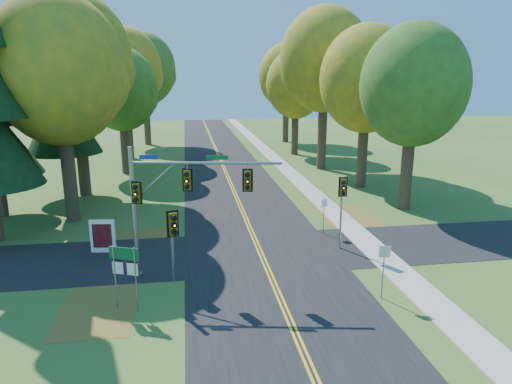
{
  "coord_description": "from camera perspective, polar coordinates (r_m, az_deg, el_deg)",
  "views": [
    {
      "loc": [
        -3.67,
        -20.68,
        9.15
      ],
      "look_at": [
        -0.14,
        2.51,
        3.2
      ],
      "focal_mm": 32.0,
      "sensor_mm": 36.0,
      "label": 1
    }
  ],
  "objects": [
    {
      "name": "tree_w_e",
      "position": [
        64.99,
        -13.75,
        14.65
      ],
      "size": [
        8.4,
        8.4,
        14.97
      ],
      "color": "#38281C",
      "rests_on": "ground"
    },
    {
      "name": "ground",
      "position": [
        22.91,
        1.3,
        -9.31
      ],
      "size": [
        160.0,
        160.0,
        0.0
      ],
      "primitive_type": "plane",
      "color": "#2E541D",
      "rests_on": "ground"
    },
    {
      "name": "centerline_left",
      "position": [
        22.88,
        1.05,
        -9.27
      ],
      "size": [
        0.1,
        160.0,
        0.01
      ],
      "primitive_type": "cube",
      "color": "gold",
      "rests_on": "road_main"
    },
    {
      "name": "tree_w_d",
      "position": [
        54.25,
        -16.0,
        14.37
      ],
      "size": [
        8.2,
        8.2,
        14.56
      ],
      "color": "#38281C",
      "rests_on": "ground"
    },
    {
      "name": "reg_sign_e_north",
      "position": [
        27.24,
        8.51,
        -2.18
      ],
      "size": [
        0.4,
        0.21,
        2.23
      ],
      "rotation": [
        0.0,
        0.0,
        0.43
      ],
      "color": "gray",
      "rests_on": "ground"
    },
    {
      "name": "info_kiosk",
      "position": [
        25.69,
        -18.61,
        -5.27
      ],
      "size": [
        1.32,
        0.35,
        1.81
      ],
      "rotation": [
        0.0,
        0.0,
        -0.13
      ],
      "color": "white",
      "rests_on": "ground"
    },
    {
      "name": "tree_w_b",
      "position": [
        37.86,
        -21.72,
        15.11
      ],
      "size": [
        8.6,
        8.6,
        15.38
      ],
      "color": "#38281C",
      "rests_on": "ground"
    },
    {
      "name": "leaf_patch_w_near",
      "position": [
        26.47,
        -14.34,
        -6.44
      ],
      "size": [
        4.0,
        6.0,
        0.0
      ],
      "primitive_type": "cube",
      "color": "brown",
      "rests_on": "ground"
    },
    {
      "name": "tree_w_c",
      "position": [
        45.55,
        -16.44,
        12.15
      ],
      "size": [
        6.8,
        6.8,
        11.91
      ],
      "color": "#38281C",
      "rests_on": "ground"
    },
    {
      "name": "reg_sign_w",
      "position": [
        23.96,
        -10.26,
        -4.79
      ],
      "size": [
        0.39,
        0.14,
        2.09
      ],
      "rotation": [
        0.0,
        0.0,
        0.28
      ],
      "color": "gray",
      "rests_on": "ground"
    },
    {
      "name": "tree_e_e",
      "position": [
        65.8,
        3.87,
        14.23
      ],
      "size": [
        7.8,
        7.8,
        13.74
      ],
      "color": "#38281C",
      "rests_on": "ground"
    },
    {
      "name": "east_signal_pole",
      "position": [
        24.55,
        10.76,
        -0.37
      ],
      "size": [
        0.47,
        0.54,
        4.04
      ],
      "rotation": [
        0.0,
        0.0,
        -0.18
      ],
      "color": "#92949A",
      "rests_on": "ground"
    },
    {
      "name": "road_main",
      "position": [
        22.91,
        1.3,
        -9.29
      ],
      "size": [
        8.0,
        160.0,
        0.02
      ],
      "primitive_type": "cube",
      "color": "black",
      "rests_on": "ground"
    },
    {
      "name": "tree_e_b",
      "position": [
        39.1,
        13.71,
        13.47
      ],
      "size": [
        7.6,
        7.6,
        13.33
      ],
      "color": "#38281C",
      "rests_on": "ground"
    },
    {
      "name": "pine_c",
      "position": [
        37.85,
        -23.66,
        13.9
      ],
      "size": [
        5.6,
        5.6,
        20.56
      ],
      "color": "#38281C",
      "rests_on": "ground"
    },
    {
      "name": "leaf_patch_w_far",
      "position": [
        20.27,
        -19.1,
        -13.43
      ],
      "size": [
        3.0,
        5.0,
        0.0
      ],
      "primitive_type": "cube",
      "color": "brown",
      "rests_on": "ground"
    },
    {
      "name": "ped_signal_pole",
      "position": [
        20.63,
        -10.36,
        -4.61
      ],
      "size": [
        0.53,
        0.63,
        3.45
      ],
      "rotation": [
        0.0,
        0.0,
        0.31
      ],
      "color": "gray",
      "rests_on": "ground"
    },
    {
      "name": "centerline_right",
      "position": [
        22.92,
        1.55,
        -9.24
      ],
      "size": [
        0.1,
        160.0,
        0.01
      ],
      "primitive_type": "cube",
      "color": "gold",
      "rests_on": "road_main"
    },
    {
      "name": "tree_w_a",
      "position": [
        30.98,
        -23.29,
        13.74
      ],
      "size": [
        8.0,
        8.0,
        14.15
      ],
      "color": "#38281C",
      "rests_on": "ground"
    },
    {
      "name": "reg_sign_e_south",
      "position": [
        19.92,
        15.71,
        -8.36
      ],
      "size": [
        0.45,
        0.19,
        2.45
      ],
      "rotation": [
        0.0,
        0.0,
        -0.34
      ],
      "color": "gray",
      "rests_on": "ground"
    },
    {
      "name": "traffic_mast",
      "position": [
        20.62,
        -10.67,
        -0.53
      ],
      "size": [
        6.74,
        1.42,
        6.19
      ],
      "rotation": [
        0.0,
        0.0,
        -0.18
      ],
      "color": "gray",
      "rests_on": "ground"
    },
    {
      "name": "tree_e_d",
      "position": [
        55.1,
        5.05,
        13.23
      ],
      "size": [
        7.0,
        7.0,
        12.32
      ],
      "color": "#38281C",
      "rests_on": "ground"
    },
    {
      "name": "tree_e_a",
      "position": [
        33.17,
        19.15,
        12.4
      ],
      "size": [
        7.2,
        7.2,
        12.73
      ],
      "color": "#38281C",
      "rests_on": "ground"
    },
    {
      "name": "road_cross",
      "position": [
        24.73,
        0.49,
        -7.46
      ],
      "size": [
        60.0,
        6.0,
        0.02
      ],
      "primitive_type": "cube",
      "color": "black",
      "rests_on": "ground"
    },
    {
      "name": "leaf_patch_e",
      "position": [
        30.08,
        12.18,
        -3.79
      ],
      "size": [
        3.5,
        8.0,
        0.0
      ],
      "primitive_type": "cube",
      "color": "brown",
      "rests_on": "ground"
    },
    {
      "name": "tree_e_c",
      "position": [
        46.42,
        8.65,
        15.94
      ],
      "size": [
        8.8,
        8.8,
        15.79
      ],
      "color": "#38281C",
      "rests_on": "ground"
    },
    {
      "name": "sidewalk_east",
      "position": [
        24.66,
        15.78,
        -8.04
      ],
      "size": [
        1.6,
        160.0,
        0.06
      ],
      "primitive_type": "cube",
      "color": "#9E998E",
      "rests_on": "ground"
    },
    {
      "name": "route_sign_cluster",
      "position": [
        18.95,
        -16.1,
        -8.78
      ],
      "size": [
        1.19,
        0.51,
        2.73
      ],
      "rotation": [
        0.0,
        0.0,
        -0.38
      ],
      "color": "gray",
      "rests_on": "ground"
    }
  ]
}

